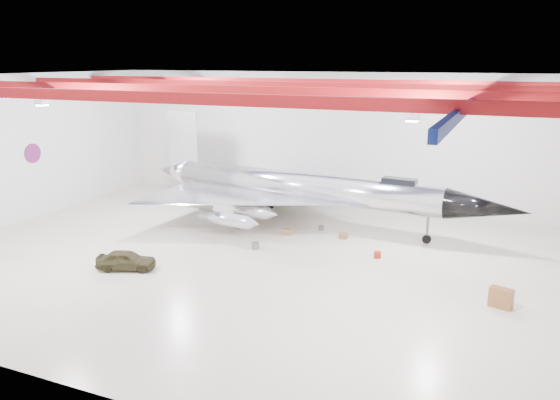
% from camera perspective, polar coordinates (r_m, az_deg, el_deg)
% --- Properties ---
extents(floor, '(40.00, 40.00, 0.00)m').
position_cam_1_polar(floor, '(33.92, -2.47, -6.21)').
color(floor, beige).
rests_on(floor, ground).
extents(wall_back, '(40.00, 0.00, 40.00)m').
position_cam_1_polar(wall_back, '(46.16, 5.57, 6.34)').
color(wall_back, silver).
rests_on(wall_back, floor).
extents(wall_left, '(0.00, 30.00, 30.00)m').
position_cam_1_polar(wall_left, '(44.74, -26.41, 4.64)').
color(wall_left, silver).
rests_on(wall_left, floor).
extents(ceiling, '(40.00, 40.00, 0.00)m').
position_cam_1_polar(ceiling, '(31.75, -2.69, 12.71)').
color(ceiling, '#0A0F38').
rests_on(ceiling, wall_back).
extents(ceiling_structure, '(39.50, 29.50, 1.08)m').
position_cam_1_polar(ceiling_structure, '(31.78, -2.67, 11.49)').
color(ceiling_structure, maroon).
rests_on(ceiling_structure, ceiling).
extents(wall_roundel, '(0.10, 1.50, 1.50)m').
position_cam_1_polar(wall_roundel, '(46.07, -24.42, 4.47)').
color(wall_roundel, '#B21414').
rests_on(wall_roundel, wall_left).
extents(jet_aircraft, '(29.13, 18.04, 7.94)m').
position_cam_1_polar(jet_aircraft, '(40.34, 2.24, 1.03)').
color(jet_aircraft, silver).
rests_on(jet_aircraft, floor).
extents(jeep, '(3.68, 2.50, 1.16)m').
position_cam_1_polar(jeep, '(33.36, -15.78, -6.06)').
color(jeep, '#35311A').
rests_on(jeep, floor).
extents(desk, '(1.21, 0.86, 1.01)m').
position_cam_1_polar(desk, '(29.59, 22.08, -9.45)').
color(desk, brown).
rests_on(desk, floor).
extents(crate_ply, '(0.62, 0.57, 0.36)m').
position_cam_1_polar(crate_ply, '(39.94, -4.27, -2.75)').
color(crate_ply, olive).
rests_on(crate_ply, floor).
extents(toolbox_red, '(0.57, 0.52, 0.33)m').
position_cam_1_polar(toolbox_red, '(43.42, -2.32, -1.33)').
color(toolbox_red, maroon).
rests_on(toolbox_red, floor).
extents(engine_drum, '(0.62, 0.62, 0.44)m').
position_cam_1_polar(engine_drum, '(35.64, -2.58, -4.80)').
color(engine_drum, '#59595B').
rests_on(engine_drum, floor).
extents(parts_bin, '(0.56, 0.46, 0.37)m').
position_cam_1_polar(parts_bin, '(37.91, 6.64, -3.74)').
color(parts_bin, olive).
rests_on(parts_bin, floor).
extents(crate_small, '(0.39, 0.35, 0.23)m').
position_cam_1_polar(crate_small, '(40.54, -4.67, -2.59)').
color(crate_small, '#59595B').
rests_on(crate_small, floor).
extents(tool_chest, '(0.46, 0.46, 0.40)m').
position_cam_1_polar(tool_chest, '(34.61, 10.15, -5.65)').
color(tool_chest, maroon).
rests_on(tool_chest, floor).
extents(oil_barrel, '(0.61, 0.51, 0.40)m').
position_cam_1_polar(oil_barrel, '(38.44, 0.74, -3.36)').
color(oil_barrel, olive).
rests_on(oil_barrel, floor).
extents(spares_box, '(0.45, 0.45, 0.32)m').
position_cam_1_polar(spares_box, '(39.64, 4.33, -2.91)').
color(spares_box, '#59595B').
rests_on(spares_box, floor).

